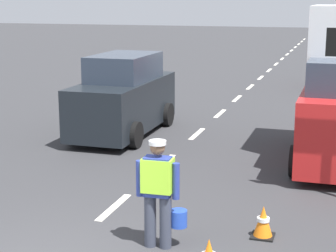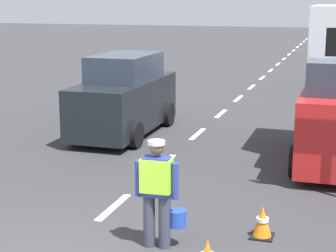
# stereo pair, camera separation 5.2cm
# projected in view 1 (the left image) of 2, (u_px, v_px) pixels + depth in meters

# --- Properties ---
(ground_plane) EXTENTS (96.00, 96.00, 0.00)m
(ground_plane) POSITION_uv_depth(u_px,v_px,m) (262.00, 77.00, 27.46)
(ground_plane) COLOR #333335
(lane_center_line) EXTENTS (0.14, 46.40, 0.01)m
(lane_center_line) POSITION_uv_depth(u_px,v_px,m) (273.00, 67.00, 31.37)
(lane_center_line) COLOR silver
(lane_center_line) RESTS_ON ground
(road_worker) EXTENTS (0.76, 0.39, 1.67)m
(road_worker) POSITION_uv_depth(u_px,v_px,m) (159.00, 189.00, 8.57)
(road_worker) COLOR #383D4C
(road_worker) RESTS_ON ground
(traffic_cone_far) EXTENTS (0.36, 0.36, 0.51)m
(traffic_cone_far) POSITION_uv_depth(u_px,v_px,m) (263.00, 222.00, 9.07)
(traffic_cone_far) COLOR black
(traffic_cone_far) RESTS_ON ground
(car_oncoming_lead) EXTENTS (1.90, 4.38, 2.21)m
(car_oncoming_lead) POSITION_uv_depth(u_px,v_px,m) (124.00, 97.00, 15.82)
(car_oncoming_lead) COLOR black
(car_oncoming_lead) RESTS_ON ground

